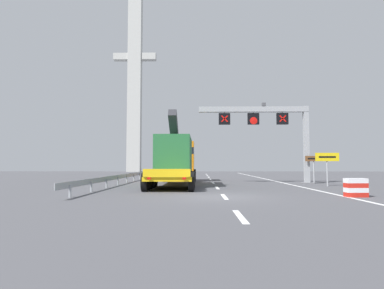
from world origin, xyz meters
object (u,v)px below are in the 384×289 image
Objects in this scene: overhead_lane_gantry at (270,123)px; bridge_pylon_distant at (135,77)px; crash_barrier_striped at (356,188)px; exit_sign_yellow at (327,160)px; heavy_haul_truck_yellow at (177,159)px; tourist_info_sign_brown at (314,163)px.

bridge_pylon_distant is at bearing 115.27° from overhead_lane_gantry.
exit_sign_yellow is at bearing 77.75° from crash_barrier_striped.
heavy_haul_truck_yellow is 6.25× the size of tourist_info_sign_brown.
crash_barrier_striped is (9.35, -10.31, -1.54)m from heavy_haul_truck_yellow.
heavy_haul_truck_yellow is at bearing -178.52° from tourist_info_sign_brown.
bridge_pylon_distant reaches higher than overhead_lane_gantry.
bridge_pylon_distant is (-21.13, 52.20, 19.66)m from crash_barrier_striped.
exit_sign_yellow is at bearing -44.86° from overhead_lane_gantry.
exit_sign_yellow is 2.91m from tourist_info_sign_brown.
overhead_lane_gantry is 9.03× the size of crash_barrier_striped.
tourist_info_sign_brown is (0.07, 2.91, -0.16)m from exit_sign_yellow.
tourist_info_sign_brown is 2.18× the size of crash_barrier_striped.
bridge_pylon_distant reaches higher than exit_sign_yellow.
exit_sign_yellow is 53.24m from bridge_pylon_distant.
exit_sign_yellow is at bearing -13.39° from heavy_haul_truck_yellow.
overhead_lane_gantry is 5.71m from exit_sign_yellow.
tourist_info_sign_brown is at bearing -61.21° from bridge_pylon_distant.
overhead_lane_gantry reaches higher than tourist_info_sign_brown.
crash_barrier_striped is at bearing -102.25° from exit_sign_yellow.
overhead_lane_gantry is at bearing -64.73° from bridge_pylon_distant.
bridge_pylon_distant reaches higher than crash_barrier_striped.
tourist_info_sign_brown is (3.43, -0.43, -3.34)m from overhead_lane_gantry.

